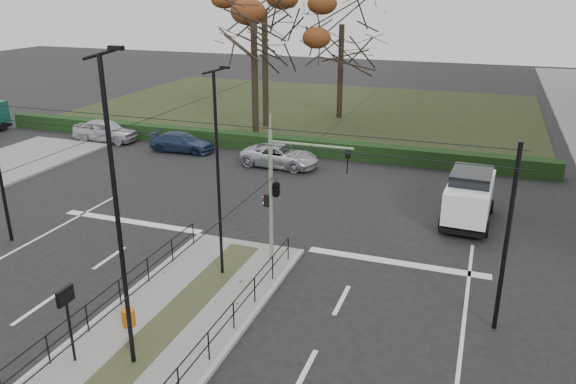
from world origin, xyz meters
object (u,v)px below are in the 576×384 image
at_px(white_van, 469,195).
at_px(rust_tree, 264,10).
at_px(info_panel, 66,304).
at_px(parked_car_fourth, 280,156).
at_px(streetlamp_median_near, 118,217).
at_px(streetlamp_median_far, 218,174).
at_px(litter_bin, 129,318).
at_px(bare_tree_center, 342,31).
at_px(parked_car_first, 105,131).
at_px(parked_car_third, 182,142).
at_px(traffic_light, 278,187).
at_px(bare_tree_near, 254,32).

xyz_separation_m(white_van, rust_tree, (-15.45, 14.04, 7.26)).
height_order(info_panel, parked_car_fourth, info_panel).
height_order(streetlamp_median_near, streetlamp_median_far, streetlamp_median_near).
xyz_separation_m(litter_bin, white_van, (8.93, 13.11, 0.38)).
distance_m(streetlamp_median_near, bare_tree_center, 32.95).
distance_m(parked_car_first, parked_car_third, 6.27).
relative_size(traffic_light, streetlamp_median_near, 0.58).
height_order(streetlamp_median_far, rust_tree, rust_tree).
relative_size(parked_car_fourth, bare_tree_center, 0.48).
xyz_separation_m(streetlamp_median_far, rust_tree, (-7.29, 22.47, 4.56)).
xyz_separation_m(traffic_light, parked_car_third, (-11.35, 12.47, -2.45)).
relative_size(litter_bin, parked_car_third, 0.24).
bearing_deg(parked_car_third, litter_bin, -157.09).
bearing_deg(streetlamp_median_near, litter_bin, 129.24).
bearing_deg(bare_tree_center, litter_bin, -86.39).
relative_size(parked_car_fourth, rust_tree, 0.42).
distance_m(parked_car_first, parked_car_fourth, 13.41).
height_order(streetlamp_median_near, white_van, streetlamp_median_near).
bearing_deg(litter_bin, traffic_light, 70.84).
height_order(rust_tree, bare_tree_center, rust_tree).
bearing_deg(bare_tree_near, streetlamp_median_far, -70.74).
height_order(litter_bin, streetlamp_median_near, streetlamp_median_near).
xyz_separation_m(streetlamp_median_near, parked_car_first, (-16.06, 20.33, -3.76)).
bearing_deg(white_van, rust_tree, 137.75).
relative_size(parked_car_fourth, bare_tree_near, 0.45).
relative_size(traffic_light, white_van, 1.10).
height_order(streetlamp_median_far, bare_tree_center, bare_tree_center).
bearing_deg(bare_tree_center, traffic_light, -80.43).
distance_m(parked_car_third, bare_tree_center, 15.96).
bearing_deg(bare_tree_near, parked_car_first, -157.67).
xyz_separation_m(parked_car_first, parked_car_third, (6.25, -0.46, -0.15)).
bearing_deg(streetlamp_median_far, parked_car_fourth, 101.65).
xyz_separation_m(info_panel, streetlamp_median_near, (1.62, 0.50, 2.59)).
bearing_deg(rust_tree, streetlamp_median_far, -72.04).
distance_m(parked_car_third, rust_tree, 11.64).
height_order(traffic_light, info_panel, traffic_light).
relative_size(parked_car_first, white_van, 0.98).
xyz_separation_m(streetlamp_median_far, parked_car_first, (-16.10, 14.77, -3.19)).
distance_m(info_panel, streetlamp_median_near, 3.09).
bearing_deg(parked_car_first, bare_tree_center, -50.22).
bearing_deg(traffic_light, litter_bin, -109.16).
relative_size(litter_bin, streetlamp_median_near, 0.12).
xyz_separation_m(parked_car_third, bare_tree_near, (3.31, 4.38, 6.68)).
bearing_deg(bare_tree_center, parked_car_fourth, -89.92).
xyz_separation_m(traffic_light, bare_tree_near, (-8.03, 16.86, 4.24)).
height_order(parked_car_first, parked_car_third, parked_car_first).
xyz_separation_m(traffic_light, streetlamp_median_near, (-1.54, -7.40, 1.47)).
xyz_separation_m(parked_car_fourth, bare_tree_center, (-0.02, 13.81, 6.19)).
height_order(traffic_light, streetlamp_median_far, streetlamp_median_far).
bearing_deg(info_panel, parked_car_third, 111.89).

